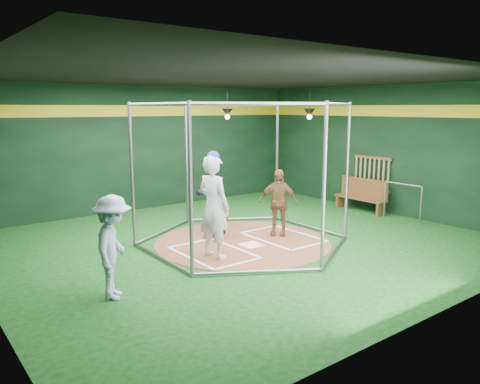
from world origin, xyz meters
TOP-DOWN VIEW (x-y plane):
  - room_shell at (0.00, 0.01)m, footprint 10.10×9.10m
  - clay_disc at (0.00, 0.00)m, footprint 3.80×3.80m
  - home_plate at (0.00, -0.30)m, footprint 0.43×0.43m
  - batter_box_left at (-0.95, -0.25)m, footprint 1.17×1.77m
  - batter_box_right at (0.95, -0.25)m, footprint 1.17×1.77m
  - batting_cage at (-0.00, -0.00)m, footprint 4.05×4.67m
  - bat_rack at (4.93, 0.40)m, footprint 0.07×1.25m
  - pendant_lamp_near at (2.20, 3.60)m, footprint 0.34×0.34m
  - pendant_lamp_far at (4.00, 2.00)m, footprint 0.34×0.34m
  - batter_figure at (-1.08, -0.48)m, footprint 0.62×0.82m
  - visitor_leopard at (0.99, -0.03)m, footprint 0.85×0.92m
  - catcher_figure at (-0.21, 0.68)m, footprint 0.60×0.61m
  - umpire at (0.22, 1.55)m, footprint 0.93×0.82m
  - bystander_blue at (-3.39, -1.17)m, footprint 1.07×1.19m
  - dugout_bench at (4.62, 0.47)m, footprint 0.37×1.58m
  - steel_railing at (4.55, -0.87)m, footprint 0.05×1.12m

SIDE VIEW (x-z plane):
  - clay_disc at x=0.00m, z-range 0.00..0.01m
  - batter_box_left at x=-0.95m, z-range 0.01..0.02m
  - batter_box_right at x=0.95m, z-range 0.01..0.02m
  - home_plate at x=0.00m, z-range 0.01..0.02m
  - dugout_bench at x=4.62m, z-range 0.01..0.93m
  - catcher_figure at x=-0.21m, z-range 0.01..1.14m
  - steel_railing at x=4.55m, z-range 0.16..1.13m
  - visitor_leopard at x=0.99m, z-range 0.01..1.53m
  - bystander_blue at x=-3.39m, z-range 0.00..1.61m
  - umpire at x=0.22m, z-range 0.01..1.61m
  - batter_figure at x=-1.08m, z-range 0.00..2.07m
  - bat_rack at x=4.93m, z-range 0.56..1.54m
  - batting_cage at x=0.00m, z-range 0.00..3.00m
  - room_shell at x=0.00m, z-range -0.01..3.52m
  - pendant_lamp_near at x=2.20m, z-range 2.29..3.19m
  - pendant_lamp_far at x=4.00m, z-range 2.29..3.19m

